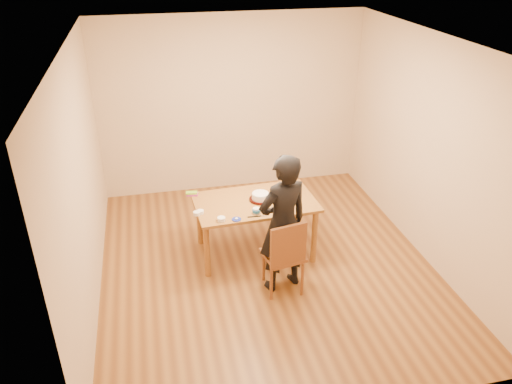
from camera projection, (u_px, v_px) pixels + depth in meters
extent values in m
cube|color=brown|center=(266.00, 264.00, 6.23)|extent=(4.00, 4.50, 0.00)
cube|color=silver|center=(269.00, 43.00, 4.97)|extent=(4.00, 4.50, 0.00)
cube|color=tan|center=(232.00, 105.00, 7.54)|extent=(4.00, 0.00, 2.70)
cube|color=tan|center=(82.00, 184.00, 5.21)|extent=(0.00, 4.50, 2.70)
cube|color=tan|center=(429.00, 151.00, 5.99)|extent=(0.00, 4.50, 2.70)
cube|color=brown|center=(255.00, 202.00, 6.13)|extent=(1.52, 0.95, 0.04)
cube|color=brown|center=(283.00, 255.00, 5.62)|extent=(0.49, 0.49, 0.04)
cylinder|color=red|center=(260.00, 199.00, 6.14)|extent=(0.28, 0.28, 0.02)
cylinder|color=white|center=(260.00, 196.00, 6.12)|extent=(0.21, 0.21, 0.07)
ellipsoid|color=white|center=(260.00, 193.00, 6.10)|extent=(0.21, 0.21, 0.03)
cylinder|color=white|center=(256.00, 211.00, 5.84)|extent=(0.08, 0.08, 0.07)
cylinder|color=navy|center=(236.00, 219.00, 5.73)|extent=(0.11, 0.11, 0.01)
ellipsoid|color=white|center=(236.00, 218.00, 5.72)|extent=(0.04, 0.04, 0.02)
cylinder|color=white|center=(221.00, 219.00, 5.70)|extent=(0.09, 0.09, 0.04)
cylinder|color=white|center=(200.00, 212.00, 5.85)|extent=(0.08, 0.08, 0.04)
cylinder|color=white|center=(197.00, 213.00, 5.82)|extent=(0.08, 0.08, 0.04)
cube|color=#E8368B|center=(192.00, 194.00, 6.25)|extent=(0.15, 0.09, 0.02)
cube|color=green|center=(192.00, 193.00, 6.24)|extent=(0.15, 0.09, 0.02)
cube|color=black|center=(254.00, 217.00, 5.78)|extent=(0.16, 0.02, 0.01)
imported|color=black|center=(283.00, 224.00, 5.48)|extent=(0.69, 0.56, 1.66)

